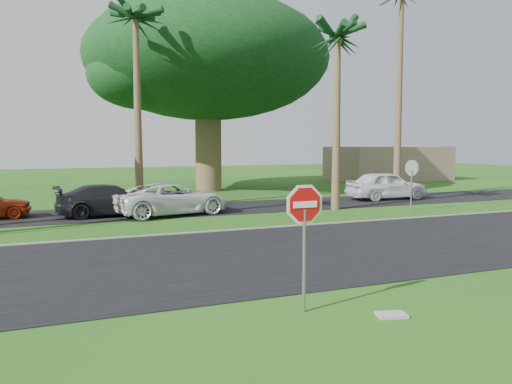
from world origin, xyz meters
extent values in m
plane|color=#184B12|center=(0.00, 0.00, 0.00)|extent=(120.00, 120.00, 0.00)
cube|color=black|center=(0.00, 2.00, 0.01)|extent=(120.00, 8.00, 0.02)
cube|color=black|center=(0.00, 12.50, 0.01)|extent=(120.00, 5.00, 0.02)
cube|color=gray|center=(0.00, 6.05, 0.03)|extent=(120.00, 0.12, 0.06)
cylinder|color=gray|center=(0.50, -3.00, 1.00)|extent=(0.07, 0.07, 2.00)
cylinder|color=white|center=(0.50, -3.00, 2.10)|extent=(1.05, 0.02, 1.05)
cylinder|color=red|center=(0.50, -3.00, 2.10)|extent=(0.90, 0.02, 0.90)
cube|color=white|center=(0.50, -3.00, 2.10)|extent=(0.50, 0.02, 0.12)
cylinder|color=gray|center=(12.00, 8.00, 1.00)|extent=(0.07, 0.07, 2.00)
cylinder|color=white|center=(12.00, 8.00, 2.10)|extent=(1.05, 0.02, 1.05)
cylinder|color=red|center=(12.00, 8.00, 2.10)|extent=(0.90, 0.02, 0.90)
cube|color=white|center=(12.00, 8.00, 2.10)|extent=(0.50, 0.02, 0.12)
cone|color=brown|center=(0.00, 14.00, 4.75)|extent=(0.44, 0.44, 9.50)
cone|color=brown|center=(9.00, 10.00, 4.25)|extent=(0.44, 0.44, 8.50)
cone|color=brown|center=(15.00, 13.00, 6.00)|extent=(0.44, 0.44, 12.00)
cylinder|color=brown|center=(6.00, 22.00, 3.00)|extent=(1.80, 1.80, 6.00)
ellipsoid|color=black|center=(6.00, 22.00, 9.00)|extent=(16.50, 16.50, 8.25)
cube|color=gray|center=(24.00, 26.00, 1.50)|extent=(10.00, 6.00, 3.00)
imported|color=black|center=(-1.60, 11.83, 0.70)|extent=(4.95, 2.22, 1.41)
imported|color=silver|center=(1.01, 11.08, 0.73)|extent=(5.66, 3.44, 1.47)
imported|color=white|center=(14.07, 12.75, 0.82)|extent=(4.82, 2.00, 1.63)
cube|color=#979890|center=(1.91, -3.87, 0.03)|extent=(0.62, 0.49, 0.06)
camera|label=1|loc=(-3.87, -11.39, 3.25)|focal=35.00mm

